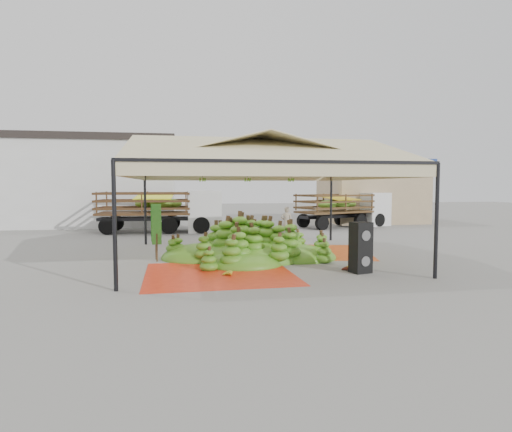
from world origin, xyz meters
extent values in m
plane|color=slate|center=(0.00, 0.00, 0.00)|extent=(90.00, 90.00, 0.00)
cylinder|color=black|center=(-4.00, -4.00, 1.50)|extent=(0.10, 0.10, 3.00)
cylinder|color=black|center=(4.00, -4.00, 1.50)|extent=(0.10, 0.10, 3.00)
cylinder|color=black|center=(-4.00, 4.00, 1.50)|extent=(0.10, 0.10, 3.00)
cylinder|color=black|center=(4.00, 4.00, 1.50)|extent=(0.10, 0.10, 3.00)
pyramid|color=#C8BB8D|center=(0.00, 0.00, 3.50)|extent=(8.00, 8.00, 1.00)
cube|color=black|center=(0.00, 0.00, 3.00)|extent=(8.00, 8.00, 0.08)
cube|color=#C8BB8D|center=(0.00, 0.00, 2.82)|extent=(8.00, 8.00, 0.36)
cube|color=silver|center=(-10.00, 14.00, 2.50)|extent=(14.00, 6.00, 5.00)
cube|color=black|center=(-10.00, 14.00, 5.20)|extent=(14.30, 6.30, 0.40)
cube|color=tan|center=(10.00, 13.00, 1.80)|extent=(6.00, 5.00, 3.60)
cube|color=navy|center=(10.00, 13.00, 3.85)|extent=(6.30, 5.30, 0.50)
cube|color=red|center=(-1.50, -2.46, 0.01)|extent=(4.09, 3.90, 0.01)
cube|color=#E15315|center=(2.47, 0.84, 0.01)|extent=(4.31, 4.44, 0.01)
ellipsoid|color=#40831B|center=(-0.20, -0.14, 0.65)|extent=(6.34, 5.33, 1.29)
ellipsoid|color=gold|center=(2.12, -2.54, 0.11)|extent=(0.55, 0.48, 0.22)
ellipsoid|color=yellow|center=(-1.36, -2.84, 0.11)|extent=(0.59, 0.56, 0.21)
ellipsoid|color=#552C13|center=(2.27, -2.43, 0.09)|extent=(0.45, 0.39, 0.18)
ellipsoid|color=#521E12|center=(2.03, -2.67, 0.09)|extent=(0.47, 0.41, 0.19)
ellipsoid|color=#547F1A|center=(0.95, -1.23, 0.09)|extent=(0.48, 0.45, 0.18)
ellipsoid|color=#3D831B|center=(-1.82, 0.13, 2.62)|extent=(0.24, 0.24, 0.20)
ellipsoid|color=#3D831B|center=(-0.32, 0.13, 2.62)|extent=(0.24, 0.24, 0.20)
ellipsoid|color=#3D831B|center=(1.18, 0.13, 2.62)|extent=(0.24, 0.24, 0.20)
cube|color=black|center=(2.39, -2.96, 0.35)|extent=(0.60, 0.55, 0.71)
cube|color=black|center=(2.39, -2.96, 1.06)|extent=(0.60, 0.55, 0.71)
imported|color=gray|center=(2.21, 4.93, 0.74)|extent=(0.62, 0.51, 1.48)
cube|color=#473117|center=(-4.42, 8.84, 0.99)|extent=(4.83, 2.42, 0.11)
cube|color=silver|center=(-1.31, 8.67, 1.09)|extent=(1.81, 2.17, 2.17)
cylinder|color=black|center=(-6.17, 7.99, 0.42)|extent=(0.86, 0.33, 0.85)
cylinder|color=black|center=(-6.07, 9.88, 0.42)|extent=(0.86, 0.33, 0.85)
cylinder|color=black|center=(-3.16, 7.83, 0.42)|extent=(0.86, 0.33, 0.85)
cylinder|color=black|center=(-3.05, 9.71, 0.42)|extent=(0.86, 0.33, 0.85)
cylinder|color=black|center=(-1.55, 7.74, 0.42)|extent=(0.86, 0.33, 0.85)
cylinder|color=black|center=(-1.45, 9.63, 0.42)|extent=(0.86, 0.33, 0.85)
ellipsoid|color=#367A19|center=(-4.42, 8.84, 1.46)|extent=(3.86, 1.90, 0.66)
cube|color=yellow|center=(-3.95, 8.82, 1.84)|extent=(1.99, 1.98, 0.23)
cube|color=#52381B|center=(6.22, 9.68, 0.92)|extent=(4.78, 3.36, 0.10)
cube|color=silver|center=(8.93, 10.65, 1.00)|extent=(2.13, 2.34, 2.00)
cylinder|color=black|center=(5.04, 8.33, 0.39)|extent=(0.83, 0.51, 0.78)
cylinder|color=black|center=(4.45, 9.97, 0.39)|extent=(0.83, 0.51, 0.78)
cylinder|color=black|center=(7.67, 9.27, 0.39)|extent=(0.83, 0.51, 0.78)
cylinder|color=black|center=(7.08, 10.91, 0.39)|extent=(0.83, 0.51, 0.78)
cylinder|color=black|center=(9.06, 9.78, 0.39)|extent=(0.83, 0.51, 0.78)
cylinder|color=black|center=(8.47, 11.42, 0.39)|extent=(0.83, 0.51, 0.78)
ellipsoid|color=#4C7819|center=(6.22, 9.68, 1.35)|extent=(3.81, 2.66, 0.61)
cube|color=gold|center=(6.63, 9.83, 1.70)|extent=(2.23, 2.23, 0.22)
camera|label=1|loc=(-2.46, -14.06, 2.40)|focal=30.00mm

